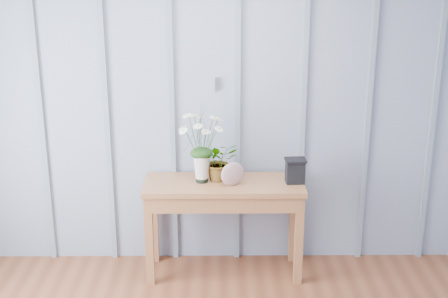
{
  "coord_description": "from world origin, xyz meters",
  "views": [
    {
      "loc": [
        0.11,
        -2.36,
        2.46
      ],
      "look_at": [
        0.14,
        1.94,
        1.03
      ],
      "focal_mm": 50.0,
      "sensor_mm": 36.0,
      "label": 1
    }
  ],
  "objects_px": {
    "felt_disc_vessel": "(232,174)",
    "sideboard": "(224,196)",
    "carved_box": "(295,171)",
    "daisy_vase": "(201,135)"
  },
  "relations": [
    {
      "from": "felt_disc_vessel",
      "to": "sideboard",
      "type": "bearing_deg",
      "value": 111.9
    },
    {
      "from": "felt_disc_vessel",
      "to": "carved_box",
      "type": "height_order",
      "value": "carved_box"
    },
    {
      "from": "daisy_vase",
      "to": "carved_box",
      "type": "xyz_separation_m",
      "value": [
        0.7,
        -0.02,
        -0.27
      ]
    },
    {
      "from": "felt_disc_vessel",
      "to": "carved_box",
      "type": "bearing_deg",
      "value": -13.6
    },
    {
      "from": "daisy_vase",
      "to": "felt_disc_vessel",
      "type": "relative_size",
      "value": 3.23
    },
    {
      "from": "daisy_vase",
      "to": "carved_box",
      "type": "bearing_deg",
      "value": -1.91
    },
    {
      "from": "felt_disc_vessel",
      "to": "carved_box",
      "type": "xyz_separation_m",
      "value": [
        0.47,
        0.06,
        0.01
      ]
    },
    {
      "from": "carved_box",
      "to": "felt_disc_vessel",
      "type": "bearing_deg",
      "value": -172.87
    },
    {
      "from": "sideboard",
      "to": "daisy_vase",
      "type": "relative_size",
      "value": 2.04
    },
    {
      "from": "sideboard",
      "to": "daisy_vase",
      "type": "bearing_deg",
      "value": 175.15
    }
  ]
}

